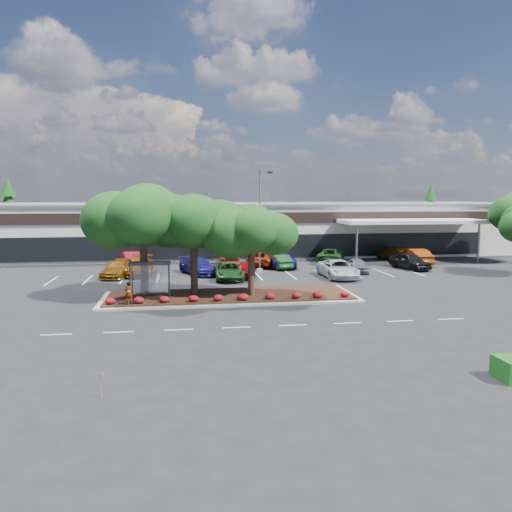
{
  "coord_description": "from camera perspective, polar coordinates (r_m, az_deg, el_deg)",
  "views": [
    {
      "loc": [
        -5.37,
        -30.91,
        7.34
      ],
      "look_at": [
        0.36,
        7.2,
        2.6
      ],
      "focal_mm": 35.0,
      "sensor_mm": 36.0,
      "label": 1
    }
  ],
  "objects": [
    {
      "name": "car_4",
      "position": [
        43.51,
        -3.14,
        -1.74
      ],
      "size": [
        2.48,
        5.27,
        1.46
      ],
      "primitive_type": "imported",
      "rotation": [
        0.0,
        0.0,
        -0.01
      ],
      "color": "#18441A",
      "rests_on": "ground"
    },
    {
      "name": "car_3",
      "position": [
        44.42,
        -1.15,
        -1.57
      ],
      "size": [
        2.29,
        4.39,
        1.43
      ],
      "primitive_type": "imported",
      "rotation": [
        0.0,
        0.0,
        -0.15
      ],
      "color": "#890508",
      "rests_on": "ground"
    },
    {
      "name": "car_8",
      "position": [
        51.7,
        17.18,
        -0.55
      ],
      "size": [
        3.01,
        5.09,
        1.63
      ],
      "primitive_type": "imported",
      "rotation": [
        0.0,
        0.0,
        0.24
      ],
      "color": "black",
      "rests_on": "ground"
    },
    {
      "name": "ground",
      "position": [
        32.22,
        1.28,
        -6.16
      ],
      "size": [
        160.0,
        160.0,
        0.0
      ],
      "primitive_type": "plane",
      "color": "black",
      "rests_on": "ground"
    },
    {
      "name": "car_17",
      "position": [
        55.21,
        17.63,
        -0.06
      ],
      "size": [
        2.0,
        5.27,
        1.72
      ],
      "primitive_type": "imported",
      "rotation": [
        0.0,
        0.0,
        3.18
      ],
      "color": "maroon",
      "rests_on": "ground"
    },
    {
      "name": "light_pole",
      "position": [
        46.63,
        0.57,
        3.21
      ],
      "size": [
        1.42,
        0.72,
        9.6
      ],
      "rotation": [
        0.0,
        0.0,
        -0.28
      ],
      "color": "gray",
      "rests_on": "ground"
    },
    {
      "name": "car_6",
      "position": [
        44.92,
        9.34,
        -1.47
      ],
      "size": [
        2.7,
        5.69,
        1.57
      ],
      "primitive_type": "imported",
      "rotation": [
        0.0,
        0.0,
        0.02
      ],
      "color": "silver",
      "rests_on": "ground"
    },
    {
      "name": "landscape_island",
      "position": [
        35.8,
        -2.98,
        -4.62
      ],
      "size": [
        18.0,
        6.0,
        0.26
      ],
      "color": "gray",
      "rests_on": "ground"
    },
    {
      "name": "car_2",
      "position": [
        46.54,
        -6.57,
        -1.15
      ],
      "size": [
        4.16,
        5.69,
        1.53
      ],
      "primitive_type": "imported",
      "rotation": [
        0.0,
        0.0,
        0.43
      ],
      "color": "navy",
      "rests_on": "ground"
    },
    {
      "name": "person_waiting",
      "position": [
        33.39,
        -14.35,
        -4.12
      ],
      "size": [
        0.62,
        0.47,
        1.52
      ],
      "primitive_type": "imported",
      "rotation": [
        0.0,
        0.0,
        3.34
      ],
      "color": "#594C47",
      "rests_on": "landscape_island"
    },
    {
      "name": "car_7",
      "position": [
        48.45,
        11.53,
        -1.05
      ],
      "size": [
        2.07,
        4.07,
        1.33
      ],
      "primitive_type": "imported",
      "rotation": [
        0.0,
        0.0,
        -0.13
      ],
      "color": "slate",
      "rests_on": "ground"
    },
    {
      "name": "conifer_north_west",
      "position": [
        80.79,
        -26.38,
        4.63
      ],
      "size": [
        4.4,
        4.4,
        10.0
      ],
      "primitive_type": "cone",
      "color": "#123E12",
      "rests_on": "ground"
    },
    {
      "name": "retail_store",
      "position": [
        65.18,
        -3.75,
        3.32
      ],
      "size": [
        80.4,
        25.2,
        6.25
      ],
      "color": "white",
      "rests_on": "ground"
    },
    {
      "name": "car_0",
      "position": [
        46.36,
        -15.52,
        -1.45
      ],
      "size": [
        2.99,
        5.29,
        1.45
      ],
      "primitive_type": "imported",
      "rotation": [
        0.0,
        0.0,
        -0.2
      ],
      "color": "brown",
      "rests_on": "ground"
    },
    {
      "name": "conifer_north_east",
      "position": [
        84.67,
        19.24,
        4.7
      ],
      "size": [
        3.96,
        3.96,
        9.0
      ],
      "primitive_type": "cone",
      "color": "#123E12",
      "rests_on": "ground"
    },
    {
      "name": "car_11",
      "position": [
        51.13,
        -3.23,
        -0.28
      ],
      "size": [
        1.89,
        5.24,
        1.72
      ],
      "primitive_type": "imported",
      "rotation": [
        0.0,
        0.0,
        3.13
      ],
      "color": "#621E0E",
      "rests_on": "ground"
    },
    {
      "name": "car_14",
      "position": [
        50.81,
        3.21,
        -0.49
      ],
      "size": [
        3.17,
        5.44,
        1.42
      ],
      "primitive_type": "imported",
      "rotation": [
        0.0,
        0.0,
        2.98
      ],
      "color": "navy",
      "rests_on": "ground"
    },
    {
      "name": "island_tree_west",
      "position": [
        35.64,
        -12.75,
        1.79
      ],
      "size": [
        7.2,
        7.2,
        7.89
      ],
      "primitive_type": null,
      "color": "#123E12",
      "rests_on": "landscape_island"
    },
    {
      "name": "bus_shelter",
      "position": [
        34.3,
        -12.02,
        -1.58
      ],
      "size": [
        2.75,
        1.55,
        2.59
      ],
      "color": "black",
      "rests_on": "landscape_island"
    },
    {
      "name": "lane_markings",
      "position": [
        42.3,
        -1.32,
        -2.97
      ],
      "size": [
        33.12,
        20.06,
        0.01
      ],
      "color": "silver",
      "rests_on": "ground"
    },
    {
      "name": "car_12",
      "position": [
        51.6,
        0.84,
        -0.3
      ],
      "size": [
        4.44,
        6.13,
        1.55
      ],
      "primitive_type": "imported",
      "rotation": [
        0.0,
        0.0,
        2.77
      ],
      "color": "maroon",
      "rests_on": "ground"
    },
    {
      "name": "shrub_row",
      "position": [
        33.68,
        -2.63,
        -4.7
      ],
      "size": [
        17.0,
        0.8,
        0.5
      ],
      "primitive_type": null,
      "color": "maroon",
      "rests_on": "landscape_island"
    },
    {
      "name": "car_5",
      "position": [
        45.43,
        9.85,
        -1.54
      ],
      "size": [
        2.59,
        4.26,
        1.33
      ],
      "primitive_type": "imported",
      "rotation": [
        0.0,
        0.0,
        -0.32
      ],
      "color": "black",
      "rests_on": "ground"
    },
    {
      "name": "car_15",
      "position": [
        54.89,
        8.53,
        0.08
      ],
      "size": [
        4.56,
        6.2,
        1.57
      ],
      "primitive_type": "imported",
      "rotation": [
        0.0,
        0.0,
        2.75
      ],
      "color": "#184115",
      "rests_on": "ground"
    },
    {
      "name": "car_16",
      "position": [
        58.73,
        15.51,
        0.33
      ],
      "size": [
        3.24,
        5.6,
        1.53
      ],
      "primitive_type": "imported",
      "rotation": [
        0.0,
        0.0,
        3.36
      ],
      "color": "brown",
      "rests_on": "ground"
    },
    {
      "name": "car_9",
      "position": [
        52.89,
        -14.25,
        -0.33
      ],
      "size": [
        3.02,
        5.0,
        1.56
      ],
      "primitive_type": "imported",
      "rotation": [
        0.0,
        0.0,
        3.45
      ],
      "color": "maroon",
      "rests_on": "ground"
    },
    {
      "name": "survey_stake",
      "position": [
        19.35,
        -17.23,
        -13.6
      ],
      "size": [
        0.08,
        0.14,
        0.98
      ],
      "color": "#997650",
      "rests_on": "ground"
    },
    {
      "name": "car_1",
      "position": [
        47.2,
        -13.1,
        -1.12
      ],
      "size": [
        2.36,
        5.63,
        1.62
      ],
      "primitive_type": "imported",
      "rotation": [
        0.0,
        0.0,
        -0.02
      ],
      "color": "#834305",
      "rests_on": "ground"
    },
    {
      "name": "car_13",
      "position": [
        49.87,
        2.54,
        -0.63
      ],
      "size": [
        2.37,
        4.53,
        1.42
      ],
      "primitive_type": "imported",
      "rotation": [
        0.0,
        0.0,
        3.35
      ],
      "color": "#1A4620",
      "rests_on": "ground"
    },
    {
      "name": "island_tree_east",
      "position": [
        35.16,
        -0.53,
        0.76
      ],
      "size": [
        5.8,
        5.8,
        6.5
      ],
      "primitive_type": null,
      "color": "#123E12",
      "rests_on": "landscape_island"
    },
    {
      "name": "island_tree_mid",
      "position": [
        36.28,
        -7.14,
        1.55
      ],
      "size": [
        6.6,
        6.6,
        7.32
      ],
      "primitive_type": null,
      "color": "#123E12",
      "rests_on": "landscape_island"
    }
  ]
}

